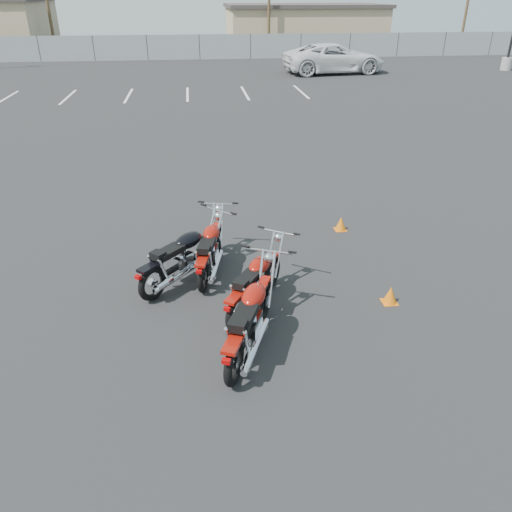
{
  "coord_description": "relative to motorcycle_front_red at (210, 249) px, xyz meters",
  "views": [
    {
      "loc": [
        -0.73,
        -6.99,
        4.72
      ],
      "look_at": [
        0.2,
        0.6,
        0.65
      ],
      "focal_mm": 35.0,
      "sensor_mm": 36.0,
      "label": 1
    }
  ],
  "objects": [
    {
      "name": "white_van",
      "position": [
        9.02,
        25.15,
        0.96
      ],
      "size": [
        3.8,
        7.79,
        2.85
      ],
      "primitive_type": "imported",
      "rotation": [
        0.0,
        0.0,
        1.68
      ],
      "color": "silver",
      "rests_on": "ground"
    },
    {
      "name": "training_cone_far",
      "position": [
        2.98,
        -1.46,
        -0.31
      ],
      "size": [
        0.26,
        0.26,
        0.3
      ],
      "color": "orange",
      "rests_on": "ground"
    },
    {
      "name": "motorcycle_third_red",
      "position": [
        0.69,
        -1.3,
        -0.0
      ],
      "size": [
        1.44,
        1.94,
        1.01
      ],
      "color": "black",
      "rests_on": "ground"
    },
    {
      "name": "tan_building_east",
      "position": [
        10.57,
        42.69,
        1.39
      ],
      "size": [
        14.4,
        9.4,
        3.7
      ],
      "color": "tan",
      "rests_on": "ground"
    },
    {
      "name": "motorcycle_rear_red",
      "position": [
        0.49,
        -2.38,
        0.05
      ],
      "size": [
        1.32,
        2.25,
        1.13
      ],
      "color": "black",
      "rests_on": "ground"
    },
    {
      "name": "parking_line_stripes",
      "position": [
        -1.93,
        18.69,
        -0.46
      ],
      "size": [
        15.12,
        4.0,
        0.01
      ],
      "color": "silver",
      "rests_on": "ground"
    },
    {
      "name": "chainlink_fence",
      "position": [
        0.57,
        33.69,
        0.43
      ],
      "size": [
        80.06,
        0.06,
        1.8
      ],
      "color": "gray",
      "rests_on": "ground"
    },
    {
      "name": "training_cone_near",
      "position": [
        2.94,
        1.52,
        -0.31
      ],
      "size": [
        0.26,
        0.26,
        0.31
      ],
      "color": "orange",
      "rests_on": "ground"
    },
    {
      "name": "motorcycle_front_red",
      "position": [
        0.0,
        0.0,
        0.0
      ],
      "size": [
        0.92,
        2.08,
        1.02
      ],
      "color": "black",
      "rests_on": "ground"
    },
    {
      "name": "motorcycle_second_black",
      "position": [
        -0.52,
        -0.31,
        0.03
      ],
      "size": [
        1.81,
        1.92,
        1.09
      ],
      "color": "black",
      "rests_on": "ground"
    },
    {
      "name": "ground",
      "position": [
        0.57,
        -1.31,
        -0.47
      ],
      "size": [
        120.0,
        120.0,
        0.0
      ],
      "primitive_type": "plane",
      "color": "black",
      "rests_on": "ground"
    }
  ]
}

